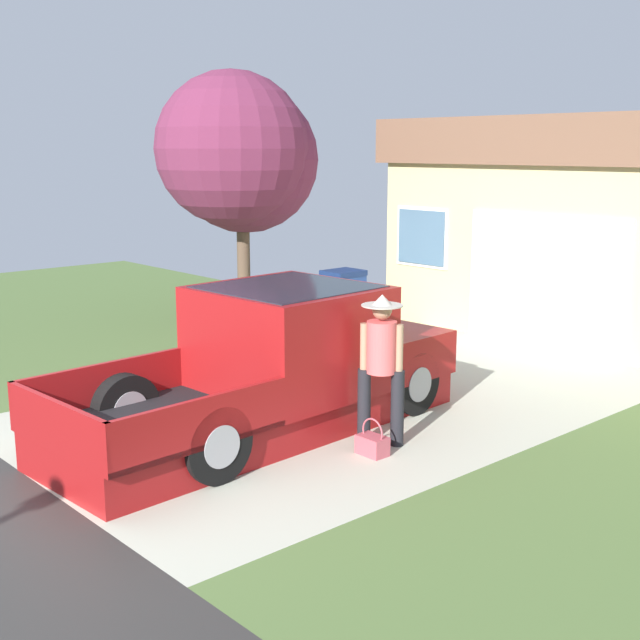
{
  "coord_description": "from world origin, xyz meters",
  "views": [
    {
      "loc": [
        7.62,
        -3.15,
        3.29
      ],
      "look_at": [
        0.45,
        3.3,
        1.3
      ],
      "focal_mm": 46.96,
      "sensor_mm": 36.0,
      "label": 1
    }
  ],
  "objects_px": {
    "front_yard_tree": "(239,152)",
    "wheeled_trash_bin": "(343,294)",
    "pickup_truck": "(283,365)",
    "handbag": "(372,444)",
    "person_with_hat": "(381,359)"
  },
  "relations": [
    {
      "from": "pickup_truck",
      "to": "person_with_hat",
      "type": "relative_size",
      "value": 3.04
    },
    {
      "from": "handbag",
      "to": "wheeled_trash_bin",
      "type": "bearing_deg",
      "value": 139.1
    },
    {
      "from": "person_with_hat",
      "to": "wheeled_trash_bin",
      "type": "height_order",
      "value": "person_with_hat"
    },
    {
      "from": "handbag",
      "to": "front_yard_tree",
      "type": "relative_size",
      "value": 0.09
    },
    {
      "from": "handbag",
      "to": "wheeled_trash_bin",
      "type": "height_order",
      "value": "wheeled_trash_bin"
    },
    {
      "from": "person_with_hat",
      "to": "handbag",
      "type": "bearing_deg",
      "value": 82.5
    },
    {
      "from": "person_with_hat",
      "to": "handbag",
      "type": "xyz_separation_m",
      "value": [
        0.18,
        -0.31,
        -0.87
      ]
    },
    {
      "from": "wheeled_trash_bin",
      "to": "handbag",
      "type": "bearing_deg",
      "value": -40.9
    },
    {
      "from": "pickup_truck",
      "to": "front_yard_tree",
      "type": "relative_size",
      "value": 1.12
    },
    {
      "from": "front_yard_tree",
      "to": "wheeled_trash_bin",
      "type": "height_order",
      "value": "front_yard_tree"
    },
    {
      "from": "pickup_truck",
      "to": "person_with_hat",
      "type": "distance_m",
      "value": 1.34
    },
    {
      "from": "pickup_truck",
      "to": "handbag",
      "type": "height_order",
      "value": "pickup_truck"
    },
    {
      "from": "front_yard_tree",
      "to": "wheeled_trash_bin",
      "type": "relative_size",
      "value": 4.61
    },
    {
      "from": "front_yard_tree",
      "to": "wheeled_trash_bin",
      "type": "distance_m",
      "value": 3.3
    },
    {
      "from": "person_with_hat",
      "to": "handbag",
      "type": "distance_m",
      "value": 0.94
    }
  ]
}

